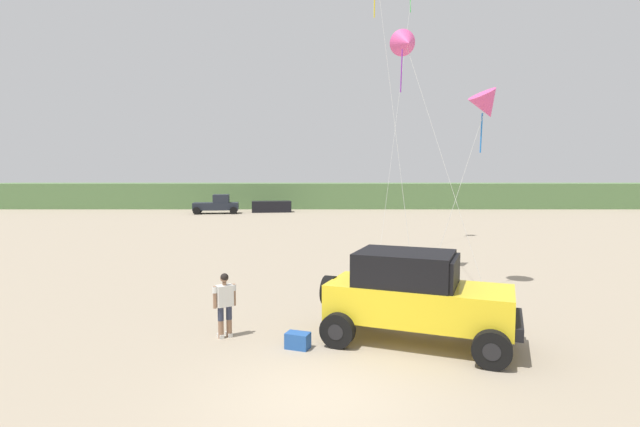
{
  "coord_description": "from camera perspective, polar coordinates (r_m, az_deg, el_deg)",
  "views": [
    {
      "loc": [
        -0.01,
        -8.71,
        4.19
      ],
      "look_at": [
        -0.01,
        4.04,
        3.12
      ],
      "focal_mm": 26.89,
      "sensor_mm": 36.0,
      "label": 1
    }
  ],
  "objects": [
    {
      "name": "kite_green_box",
      "position": [
        20.48,
        10.16,
        19.32
      ],
      "size": [
        2.85,
        4.3,
        9.97
      ],
      "color": "#E04C93",
      "rests_on": "ground_plane"
    },
    {
      "name": "distant_pickup",
      "position": [
        51.0,
        -12.13,
        1.05
      ],
      "size": [
        4.8,
        2.9,
        1.98
      ],
      "color": "#1E232D",
      "rests_on": "ground_plane"
    },
    {
      "name": "ground_plane",
      "position": [
        9.66,
        0.09,
        -20.89
      ],
      "size": [
        220.0,
        220.0,
        0.0
      ],
      "primitive_type": "plane",
      "color": "gray"
    },
    {
      "name": "cooler_box",
      "position": [
        11.88,
        -2.66,
        -14.86
      ],
      "size": [
        0.65,
        0.53,
        0.38
      ],
      "primitive_type": "cube",
      "rotation": [
        0.0,
        0.0,
        -0.35
      ],
      "color": "#23519E",
      "rests_on": "ground_plane"
    },
    {
      "name": "jeep",
      "position": [
        12.2,
        11.32,
        -9.47
      ],
      "size": [
        4.99,
        3.77,
        2.26
      ],
      "color": "yellow",
      "rests_on": "ground_plane"
    },
    {
      "name": "dune_ridge",
      "position": [
        58.96,
        5.29,
        2.17
      ],
      "size": [
        90.0,
        6.32,
        2.98
      ],
      "primitive_type": "cube",
      "color": "#567A47",
      "rests_on": "ground_plane"
    },
    {
      "name": "person_watching",
      "position": [
        12.61,
        -11.28,
        -10.23
      ],
      "size": [
        0.55,
        0.45,
        1.67
      ],
      "color": "#8C664C",
      "rests_on": "ground_plane"
    },
    {
      "name": "kite_red_delta",
      "position": [
        18.37,
        19.17,
        12.02
      ],
      "size": [
        3.17,
        2.09,
        7.19
      ],
      "color": "#E04C93",
      "rests_on": "ground_plane"
    },
    {
      "name": "distant_sedan",
      "position": [
        51.94,
        -5.8,
        0.83
      ],
      "size": [
        4.4,
        2.27,
        1.2
      ],
      "primitive_type": "cube",
      "rotation": [
        0.0,
        0.0,
        0.14
      ],
      "color": "black",
      "rests_on": "ground_plane"
    }
  ]
}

